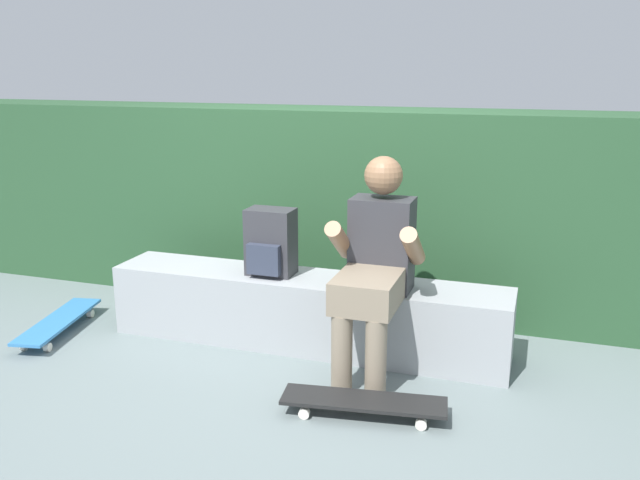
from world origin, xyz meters
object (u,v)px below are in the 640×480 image
(skateboard_near_person, at_px, (364,402))
(backpack_on_bench, at_px, (270,243))
(bench_main, at_px, (306,311))
(person_skater, at_px, (375,261))
(skateboard_beside_bench, at_px, (59,322))

(skateboard_near_person, bearing_deg, backpack_on_bench, 137.55)
(bench_main, bearing_deg, person_skater, -23.40)
(person_skater, xyz_separation_m, backpack_on_bench, (-0.69, 0.20, -0.01))
(person_skater, height_order, skateboard_near_person, person_skater)
(skateboard_near_person, bearing_deg, person_skater, 99.10)
(person_skater, distance_m, backpack_on_bench, 0.72)
(skateboard_beside_bench, bearing_deg, backpack_on_bench, 13.28)
(bench_main, relative_size, skateboard_beside_bench, 2.94)
(bench_main, bearing_deg, backpack_on_bench, -177.54)
(skateboard_beside_bench, height_order, backpack_on_bench, backpack_on_bench)
(skateboard_near_person, xyz_separation_m, skateboard_beside_bench, (-2.11, 0.39, 0.00))
(bench_main, xyz_separation_m, skateboard_beside_bench, (-1.56, -0.33, -0.14))
(skateboard_beside_bench, xyz_separation_m, backpack_on_bench, (1.34, 0.32, 0.55))
(bench_main, xyz_separation_m, backpack_on_bench, (-0.22, -0.01, 0.41))
(bench_main, bearing_deg, skateboard_beside_bench, -168.20)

